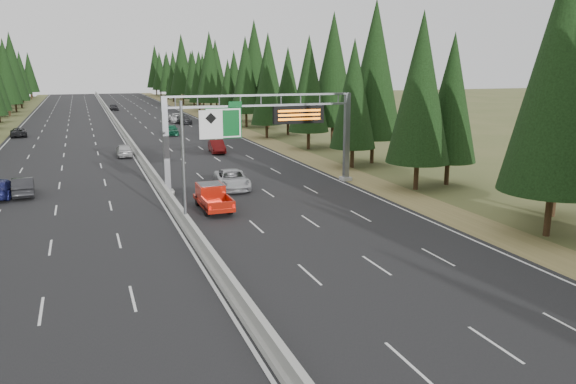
% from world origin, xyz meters
% --- Properties ---
extents(road, '(32.00, 260.00, 0.08)m').
position_xyz_m(road, '(0.00, 80.00, 0.04)').
color(road, black).
rests_on(road, ground).
extents(shoulder_right, '(3.60, 260.00, 0.06)m').
position_xyz_m(shoulder_right, '(17.80, 80.00, 0.03)').
color(shoulder_right, olive).
rests_on(shoulder_right, ground).
extents(median_barrier, '(0.70, 260.00, 0.85)m').
position_xyz_m(median_barrier, '(0.00, 80.00, 0.41)').
color(median_barrier, gray).
rests_on(median_barrier, road).
extents(sign_gantry, '(16.75, 0.98, 7.80)m').
position_xyz_m(sign_gantry, '(8.92, 34.88, 5.27)').
color(sign_gantry, slate).
rests_on(sign_gantry, road).
extents(hov_sign_pole, '(2.80, 0.50, 8.00)m').
position_xyz_m(hov_sign_pole, '(0.58, 24.97, 4.72)').
color(hov_sign_pole, slate).
rests_on(hov_sign_pole, road).
extents(tree_row_right, '(12.05, 244.20, 18.83)m').
position_xyz_m(tree_row_right, '(21.92, 64.58, 9.32)').
color(tree_row_right, black).
rests_on(tree_row_right, ground).
extents(silver_minivan, '(3.16, 5.88, 1.57)m').
position_xyz_m(silver_minivan, '(5.69, 35.15, 0.86)').
color(silver_minivan, '#B1B2B7').
rests_on(silver_minivan, road).
extents(red_pickup, '(1.91, 5.35, 1.74)m').
position_xyz_m(red_pickup, '(2.64, 29.16, 1.04)').
color(red_pickup, black).
rests_on(red_pickup, road).
extents(car_ahead_green, '(2.20, 4.69, 1.55)m').
position_xyz_m(car_ahead_green, '(6.73, 74.52, 0.86)').
color(car_ahead_green, '#125235').
rests_on(car_ahead_green, road).
extents(car_ahead_dkred, '(1.93, 4.62, 1.48)m').
position_xyz_m(car_ahead_dkred, '(9.05, 55.06, 0.82)').
color(car_ahead_dkred, '#620E0E').
rests_on(car_ahead_dkred, road).
extents(car_ahead_dkgrey, '(2.41, 5.37, 1.53)m').
position_xyz_m(car_ahead_dkgrey, '(11.25, 90.26, 0.84)').
color(car_ahead_dkgrey, black).
rests_on(car_ahead_dkgrey, road).
extents(car_ahead_white, '(2.79, 5.72, 1.57)m').
position_xyz_m(car_ahead_white, '(10.61, 93.65, 0.86)').
color(car_ahead_white, white).
rests_on(car_ahead_white, road).
extents(car_ahead_far, '(1.88, 4.36, 1.47)m').
position_xyz_m(car_ahead_far, '(1.50, 126.61, 0.81)').
color(car_ahead_far, black).
rests_on(car_ahead_far, road).
extents(car_onc_near, '(1.85, 4.58, 1.48)m').
position_xyz_m(car_onc_near, '(-10.53, 38.36, 0.82)').
color(car_onc_near, black).
rests_on(car_onc_near, road).
extents(car_onc_blue, '(2.53, 5.20, 1.46)m').
position_xyz_m(car_onc_blue, '(-12.19, 38.24, 0.81)').
color(car_onc_blue, navy).
rests_on(car_onc_blue, road).
extents(car_onc_white, '(1.74, 4.30, 1.46)m').
position_xyz_m(car_onc_white, '(-1.50, 55.89, 0.81)').
color(car_onc_white, '#B3B3B3').
rests_on(car_onc_white, road).
extents(car_onc_far, '(2.61, 4.91, 1.31)m').
position_xyz_m(car_onc_far, '(-14.50, 80.09, 0.74)').
color(car_onc_far, black).
rests_on(car_onc_far, road).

